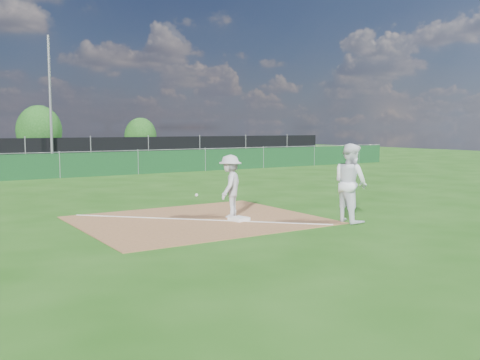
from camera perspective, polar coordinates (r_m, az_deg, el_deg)
name	(u,v)px	position (r m, az deg, el deg)	size (l,w,h in m)	color
ground	(92,188)	(22.37, -15.49, -0.83)	(90.00, 90.00, 0.00)	#1B4C10
infield_dirt	(198,220)	(14.11, -4.48, -4.29)	(6.00, 5.00, 0.02)	brown
foul_line	(198,220)	(14.11, -4.48, -4.23)	(0.08, 7.00, 0.01)	white
green_fence	(60,166)	(27.12, -18.68, 1.45)	(44.00, 0.05, 1.20)	#0F3819
black_fence	(25,153)	(34.90, -21.92, 2.70)	(46.00, 0.04, 1.80)	black
parking_lot	(11,163)	(39.87, -23.24, 1.67)	(46.00, 9.00, 0.01)	black
light_pole	(50,102)	(34.93, -19.58, 7.87)	(0.16, 0.16, 8.00)	slate
first_base	(239,219)	(13.94, -0.10, -4.17)	(0.42, 0.42, 0.09)	white
play_at_first	(230,186)	(14.40, -1.05, -0.64)	(1.77, 1.19, 1.68)	silver
runner	(350,183)	(14.01, 11.70, -0.31)	(0.99, 0.77, 2.03)	white
car_right	(104,152)	(41.89, -14.33, 2.96)	(1.71, 4.20, 1.22)	black
tree_mid	(39,131)	(46.19, -20.64, 4.94)	(3.56, 3.56, 4.22)	#382316
tree_right	(141,136)	(47.42, -10.57, 4.63)	(2.77, 2.77, 3.28)	#382316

